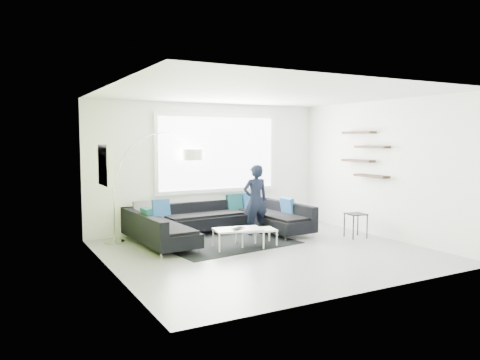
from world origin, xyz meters
The scene contains 9 objects.
ground centered at (0.00, 0.00, 0.00)m, with size 5.50×5.50×0.00m, color gray.
room_shell centered at (0.04, 0.21, 1.81)m, with size 5.54×5.04×2.82m.
sectional_sofa centered at (-0.24, 1.48, 0.33)m, with size 3.54×2.31×0.74m.
rug centered at (-0.34, 1.00, 0.01)m, with size 2.47×1.80×0.01m, color black.
coffee_table centered at (-0.13, 0.52, 0.18)m, with size 1.13×0.66×0.37m, color white.
arc_lamp centered at (-2.25, 2.01, 1.08)m, with size 2.00×0.58×2.15m, color silver, non-canonical shape.
side_table centered at (2.22, 0.18, 0.25)m, with size 0.36×0.36×0.50m, color black.
person centered at (0.54, 1.36, 0.74)m, with size 0.57×0.40×1.49m, color black.
laptop centered at (-0.35, 0.40, 0.38)m, with size 0.37×0.32×0.02m, color black.
Camera 1 is at (-4.36, -6.98, 2.01)m, focal length 35.00 mm.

